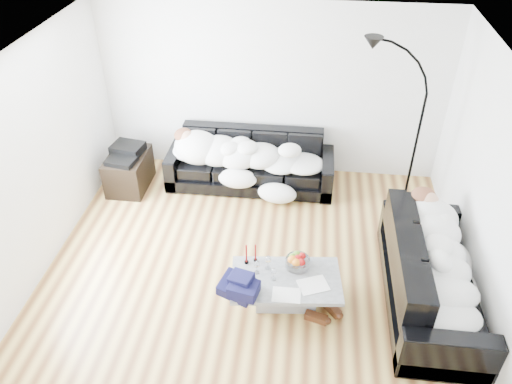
# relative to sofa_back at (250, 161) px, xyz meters

# --- Properties ---
(ground) EXTENTS (5.00, 5.00, 0.00)m
(ground) POSITION_rel_sofa_back_xyz_m (0.26, -1.75, -0.40)
(ground) COLOR brown
(ground) RESTS_ON ground
(wall_back) EXTENTS (5.00, 0.02, 2.60)m
(wall_back) POSITION_rel_sofa_back_xyz_m (0.26, 0.50, 0.90)
(wall_back) COLOR silver
(wall_back) RESTS_ON ground
(wall_left) EXTENTS (0.02, 4.50, 2.60)m
(wall_left) POSITION_rel_sofa_back_xyz_m (-2.24, -1.75, 0.90)
(wall_left) COLOR silver
(wall_left) RESTS_ON ground
(wall_right) EXTENTS (0.02, 4.50, 2.60)m
(wall_right) POSITION_rel_sofa_back_xyz_m (2.76, -1.75, 0.90)
(wall_right) COLOR silver
(wall_right) RESTS_ON ground
(ceiling) EXTENTS (5.00, 5.00, 0.00)m
(ceiling) POSITION_rel_sofa_back_xyz_m (0.26, -1.75, 2.20)
(ceiling) COLOR white
(ceiling) RESTS_ON ground
(sofa_back) EXTENTS (2.44, 0.85, 0.80)m
(sofa_back) POSITION_rel_sofa_back_xyz_m (0.00, 0.00, 0.00)
(sofa_back) COLOR black
(sofa_back) RESTS_ON ground
(sofa_right) EXTENTS (0.93, 2.18, 0.88)m
(sofa_right) POSITION_rel_sofa_back_xyz_m (2.29, -2.07, 0.04)
(sofa_right) COLOR black
(sofa_right) RESTS_ON ground
(sleeper_back) EXTENTS (2.07, 0.71, 0.41)m
(sleeper_back) POSITION_rel_sofa_back_xyz_m (0.00, -0.05, 0.23)
(sleeper_back) COLOR white
(sleeper_back) RESTS_ON sofa_back
(sleeper_right) EXTENTS (0.79, 1.87, 0.46)m
(sleeper_right) POSITION_rel_sofa_back_xyz_m (2.29, -2.07, 0.25)
(sleeper_right) COLOR white
(sleeper_right) RESTS_ON sofa_right
(teal_cushion) EXTENTS (0.42, 0.38, 0.20)m
(teal_cushion) POSITION_rel_sofa_back_xyz_m (2.23, -1.40, 0.32)
(teal_cushion) COLOR #093F44
(teal_cushion) RESTS_ON sofa_right
(coffee_table) EXTENTS (1.27, 0.83, 0.35)m
(coffee_table) POSITION_rel_sofa_back_xyz_m (0.69, -2.28, -0.22)
(coffee_table) COLOR #939699
(coffee_table) RESTS_ON ground
(fruit_bowl) EXTENTS (0.32, 0.32, 0.17)m
(fruit_bowl) POSITION_rel_sofa_back_xyz_m (0.80, -2.07, 0.04)
(fruit_bowl) COLOR white
(fruit_bowl) RESTS_ON coffee_table
(wine_glass_a) EXTENTS (0.09, 0.09, 0.18)m
(wine_glass_a) POSITION_rel_sofa_back_xyz_m (0.47, -2.14, 0.04)
(wine_glass_a) COLOR white
(wine_glass_a) RESTS_ON coffee_table
(wine_glass_b) EXTENTS (0.08, 0.08, 0.17)m
(wine_glass_b) POSITION_rel_sofa_back_xyz_m (0.36, -2.23, 0.04)
(wine_glass_b) COLOR white
(wine_glass_b) RESTS_ON coffee_table
(wine_glass_c) EXTENTS (0.09, 0.09, 0.16)m
(wine_glass_c) POSITION_rel_sofa_back_xyz_m (0.55, -2.31, 0.03)
(wine_glass_c) COLOR white
(wine_glass_c) RESTS_ON coffee_table
(candle_left) EXTENTS (0.06, 0.06, 0.27)m
(candle_left) POSITION_rel_sofa_back_xyz_m (0.22, -2.09, 0.09)
(candle_left) COLOR maroon
(candle_left) RESTS_ON coffee_table
(candle_right) EXTENTS (0.05, 0.05, 0.24)m
(candle_right) POSITION_rel_sofa_back_xyz_m (0.32, -2.04, 0.07)
(candle_right) COLOR maroon
(candle_right) RESTS_ON coffee_table
(newspaper_a) EXTENTS (0.38, 0.34, 0.01)m
(newspaper_a) POSITION_rel_sofa_back_xyz_m (0.99, -2.35, -0.04)
(newspaper_a) COLOR silver
(newspaper_a) RESTS_ON coffee_table
(newspaper_b) EXTENTS (0.31, 0.22, 0.01)m
(newspaper_b) POSITION_rel_sofa_back_xyz_m (0.71, -2.52, -0.04)
(newspaper_b) COLOR silver
(newspaper_b) RESTS_ON coffee_table
(navy_jacket) EXTENTS (0.42, 0.35, 0.20)m
(navy_jacket) POSITION_rel_sofa_back_xyz_m (0.22, -2.56, 0.13)
(navy_jacket) COLOR black
(navy_jacket) RESTS_ON coffee_table
(shoes) EXTENTS (0.51, 0.46, 0.10)m
(shoes) POSITION_rel_sofa_back_xyz_m (1.13, -2.45, -0.35)
(shoes) COLOR #472311
(shoes) RESTS_ON ground
(av_cabinet) EXTENTS (0.54, 0.78, 0.53)m
(av_cabinet) POSITION_rel_sofa_back_xyz_m (-1.78, -0.28, -0.13)
(av_cabinet) COLOR black
(av_cabinet) RESTS_ON ground
(stereo) EXTENTS (0.49, 0.41, 0.13)m
(stereo) POSITION_rel_sofa_back_xyz_m (-1.78, -0.28, 0.20)
(stereo) COLOR black
(stereo) RESTS_ON av_cabinet
(floor_lamp) EXTENTS (0.83, 0.58, 2.13)m
(floor_lamp) POSITION_rel_sofa_back_xyz_m (2.24, -0.30, 0.67)
(floor_lamp) COLOR black
(floor_lamp) RESTS_ON ground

